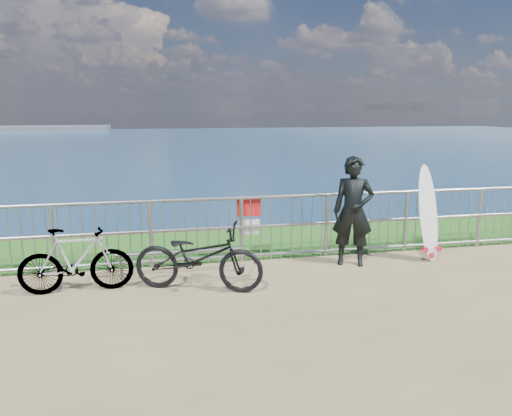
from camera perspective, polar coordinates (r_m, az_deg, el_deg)
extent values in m
plane|color=#1E5918|center=(9.67, 0.14, -3.94)|extent=(120.00, 120.00, 0.00)
cube|color=brown|center=(11.66, -1.14, -14.35)|extent=(120.00, 0.30, 5.00)
plane|color=navy|center=(96.73, -10.81, 6.78)|extent=(260.00, 260.00, 0.00)
cylinder|color=gray|center=(8.38, 1.71, 1.30)|extent=(10.00, 0.06, 0.06)
cylinder|color=gray|center=(8.48, 1.69, -2.00)|extent=(10.00, 0.05, 0.05)
cylinder|color=gray|center=(8.61, 1.67, -5.26)|extent=(10.00, 0.05, 0.05)
cylinder|color=gray|center=(8.41, -22.21, -3.36)|extent=(0.06, 0.06, 1.10)
cylinder|color=gray|center=(8.27, -11.93, -2.99)|extent=(0.06, 0.06, 1.10)
cylinder|color=gray|center=(8.39, -1.63, -2.52)|extent=(0.06, 0.06, 1.10)
cylinder|color=gray|center=(8.78, 8.05, -2.01)|extent=(0.06, 0.06, 1.10)
cylinder|color=gray|center=(9.39, 16.70, -1.50)|extent=(0.06, 0.06, 1.10)
cylinder|color=gray|center=(10.18, 24.14, -1.04)|extent=(0.06, 0.06, 1.10)
cube|color=red|center=(8.39, -0.81, 0.07)|extent=(0.42, 0.02, 0.30)
cube|color=white|center=(8.39, -0.81, 0.06)|extent=(0.38, 0.01, 0.08)
cube|color=white|center=(8.47, -0.81, -2.19)|extent=(0.36, 0.02, 0.26)
imported|color=black|center=(8.32, 11.04, -0.38)|extent=(0.77, 0.65, 1.80)
ellipsoid|color=silver|center=(8.94, 19.09, -0.51)|extent=(0.53, 0.49, 1.64)
cone|color=red|center=(8.91, 18.55, -4.41)|extent=(0.10, 0.18, 0.10)
cone|color=red|center=(9.04, 19.92, -4.29)|extent=(0.10, 0.18, 0.10)
cone|color=red|center=(9.00, 19.19, -5.01)|extent=(0.10, 0.18, 0.10)
imported|color=black|center=(7.16, -6.60, -5.58)|extent=(1.97, 1.26, 0.98)
imported|color=black|center=(7.47, -19.88, -5.65)|extent=(1.57, 0.49, 0.94)
cylinder|color=gray|center=(7.84, -8.79, -4.98)|extent=(1.94, 0.05, 0.05)
cylinder|color=gray|center=(7.90, -15.12, -6.56)|extent=(0.04, 0.04, 0.38)
cylinder|color=gray|center=(7.98, -2.46, -5.97)|extent=(0.04, 0.04, 0.38)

